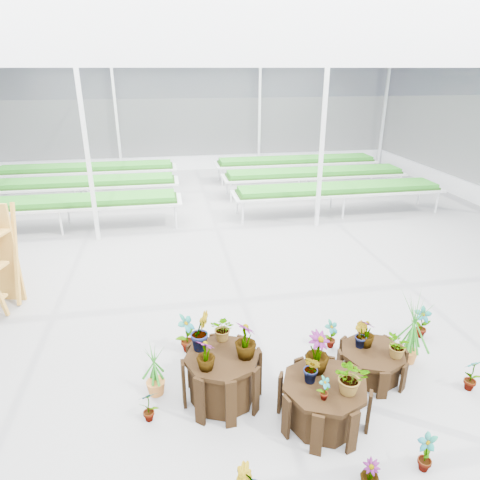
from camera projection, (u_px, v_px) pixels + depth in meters
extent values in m
plane|color=gray|center=(236.00, 307.00, 8.09)|extent=(24.00, 24.00, 0.00)
cylinder|color=black|center=(222.00, 378.00, 5.71)|extent=(1.11, 1.11, 0.70)
cylinder|color=black|center=(323.00, 402.00, 5.38)|extent=(1.39, 1.39, 0.58)
cylinder|color=black|center=(371.00, 363.00, 6.21)|extent=(1.07, 1.07, 0.43)
imported|color=#23741D|center=(200.00, 331.00, 5.64)|extent=(0.36, 0.38, 0.54)
imported|color=#23741D|center=(246.00, 340.00, 5.47)|extent=(0.39, 0.39, 0.51)
imported|color=#23741D|center=(223.00, 328.00, 5.85)|extent=(0.42, 0.40, 0.37)
imported|color=#23741D|center=(206.00, 355.00, 5.27)|extent=(0.33, 0.33, 0.42)
imported|color=#23741D|center=(312.00, 369.00, 5.20)|extent=(0.26, 0.28, 0.41)
imported|color=#23741D|center=(351.00, 377.00, 5.05)|extent=(0.49, 0.45, 0.44)
imported|color=#23741D|center=(317.00, 353.00, 5.39)|extent=(0.42, 0.42, 0.55)
imported|color=#23741D|center=(324.00, 389.00, 4.96)|extent=(0.20, 0.18, 0.32)
imported|color=#23741D|center=(360.00, 335.00, 6.16)|extent=(0.19, 0.23, 0.39)
imported|color=#23741D|center=(398.00, 346.00, 5.92)|extent=(0.43, 0.44, 0.37)
imported|color=#23741D|center=(367.00, 333.00, 6.16)|extent=(0.34, 0.34, 0.43)
imported|color=#23741D|center=(149.00, 405.00, 5.40)|extent=(0.28, 0.22, 0.47)
imported|color=#23741D|center=(370.00, 474.00, 4.55)|extent=(0.25, 0.25, 0.36)
imported|color=#23741D|center=(426.00, 452.00, 4.73)|extent=(0.25, 0.30, 0.50)
imported|color=#23741D|center=(472.00, 374.00, 5.92)|extent=(0.31, 0.24, 0.53)
imported|color=#23741D|center=(422.00, 323.00, 7.09)|extent=(0.34, 0.28, 0.55)
imported|color=#23741D|center=(331.00, 334.00, 6.83)|extent=(0.30, 0.26, 0.49)
imported|color=#23741D|center=(187.00, 334.00, 6.69)|extent=(0.39, 0.42, 0.66)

